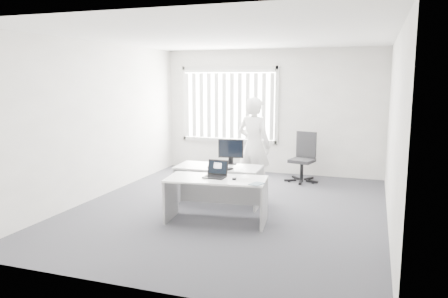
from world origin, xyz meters
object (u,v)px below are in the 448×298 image
(person, at_px, (254,146))
(monitor, at_px, (231,152))
(desk_far, at_px, (219,177))
(office_chair, at_px, (303,166))
(laptop, at_px, (214,170))
(desk_near, at_px, (216,190))

(person, relative_size, monitor, 4.10)
(desk_far, distance_m, office_chair, 2.40)
(laptop, bearing_deg, desk_near, -25.00)
(desk_near, relative_size, person, 0.86)
(person, bearing_deg, monitor, 80.64)
(office_chair, height_order, monitor, monitor)
(desk_near, xyz_separation_m, person, (0.10, 1.77, 0.42))
(desk_near, bearing_deg, monitor, 90.85)
(laptop, distance_m, monitor, 1.19)
(monitor, bearing_deg, laptop, -93.20)
(office_chair, distance_m, person, 1.57)
(office_chair, bearing_deg, person, -105.25)
(desk_far, bearing_deg, monitor, 61.06)
(office_chair, distance_m, monitor, 2.17)
(desk_far, distance_m, person, 1.03)
(desk_near, distance_m, desk_far, 0.97)
(person, xyz_separation_m, monitor, (-0.26, -0.58, -0.03))
(person, bearing_deg, laptop, 100.73)
(desk_far, relative_size, office_chair, 1.41)
(person, bearing_deg, desk_far, 79.97)
(desk_near, height_order, person, person)
(laptop, height_order, monitor, monitor)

